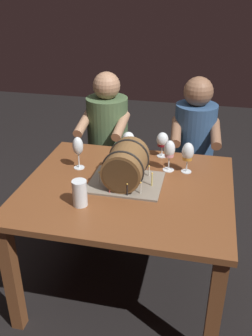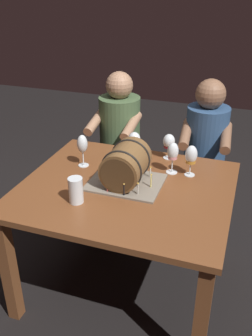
# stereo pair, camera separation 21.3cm
# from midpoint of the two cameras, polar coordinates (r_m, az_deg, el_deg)

# --- Properties ---
(ground_plane) EXTENTS (8.00, 8.00, 0.00)m
(ground_plane) POSITION_cam_midpoint_polar(r_m,az_deg,el_deg) (2.60, 2.46, -17.20)
(ground_plane) COLOR black
(dining_table) EXTENTS (1.20, 1.04, 0.75)m
(dining_table) POSITION_cam_midpoint_polar(r_m,az_deg,el_deg) (2.20, 2.80, -5.28)
(dining_table) COLOR brown
(dining_table) RESTS_ON ground
(barrel_cake) EXTENTS (0.42, 0.33, 0.24)m
(barrel_cake) POSITION_cam_midpoint_polar(r_m,az_deg,el_deg) (2.12, 2.87, 0.24)
(barrel_cake) COLOR gray
(barrel_cake) RESTS_ON dining_table
(wine_glass_white) EXTENTS (0.08, 0.08, 0.18)m
(wine_glass_white) POSITION_cam_midpoint_polar(r_m,az_deg,el_deg) (2.42, 3.79, 4.21)
(wine_glass_white) COLOR white
(wine_glass_white) RESTS_ON dining_table
(wine_glass_amber) EXTENTS (0.07, 0.07, 0.19)m
(wine_glass_amber) POSITION_cam_midpoint_polar(r_m,az_deg,el_deg) (2.25, 12.57, 1.72)
(wine_glass_amber) COLOR white
(wine_glass_amber) RESTS_ON dining_table
(wine_glass_rose) EXTENTS (0.07, 0.07, 0.20)m
(wine_glass_rose) POSITION_cam_midpoint_polar(r_m,az_deg,el_deg) (2.26, 9.84, 2.26)
(wine_glass_rose) COLOR white
(wine_glass_rose) RESTS_ON dining_table
(wine_glass_red) EXTENTS (0.08, 0.08, 0.17)m
(wine_glass_red) POSITION_cam_midpoint_polar(r_m,az_deg,el_deg) (2.45, 9.04, 3.84)
(wine_glass_red) COLOR white
(wine_glass_red) RESTS_ON dining_table
(wine_glass_empty) EXTENTS (0.07, 0.07, 0.21)m
(wine_glass_empty) POSITION_cam_midpoint_polar(r_m,az_deg,el_deg) (2.31, -4.07, 3.49)
(wine_glass_empty) COLOR white
(wine_glass_empty) RESTS_ON dining_table
(beer_pint) EXTENTS (0.08, 0.08, 0.14)m
(beer_pint) POSITION_cam_midpoint_polar(r_m,az_deg,el_deg) (1.97, -4.60, -3.69)
(beer_pint) COLOR white
(beer_pint) RESTS_ON dining_table
(person_seated_left) EXTENTS (0.36, 0.45, 1.20)m
(person_seated_left) POSITION_cam_midpoint_polar(r_m,az_deg,el_deg) (3.01, 1.06, 2.21)
(person_seated_left) COLOR #2A3A24
(person_seated_left) RESTS_ON ground
(person_seated_right) EXTENTS (0.37, 0.46, 1.20)m
(person_seated_right) POSITION_cam_midpoint_polar(r_m,az_deg,el_deg) (2.90, 13.72, 0.20)
(person_seated_right) COLOR #1B2D46
(person_seated_right) RESTS_ON ground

